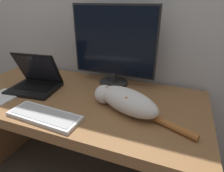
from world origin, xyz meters
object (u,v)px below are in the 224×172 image
(monitor, at_px, (114,47))
(laptop, at_px, (36,82))
(cat, at_px, (125,100))
(external_keyboard, at_px, (44,116))

(monitor, xyz_separation_m, laptop, (-0.45, -0.25, -0.22))
(laptop, height_order, cat, laptop)
(cat, bearing_deg, external_keyboard, -127.18)
(laptop, bearing_deg, external_keyboard, -49.56)
(external_keyboard, distance_m, cat, 0.42)
(laptop, distance_m, external_keyboard, 0.38)
(monitor, relative_size, laptop, 1.73)
(monitor, height_order, laptop, monitor)
(monitor, distance_m, cat, 0.40)
(monitor, bearing_deg, external_keyboard, -109.43)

